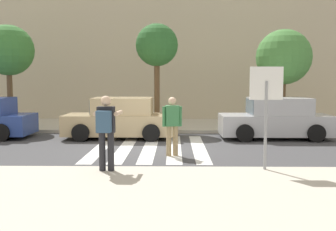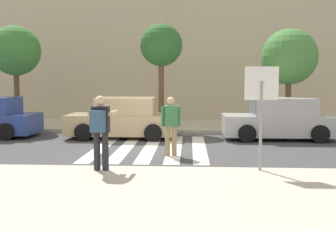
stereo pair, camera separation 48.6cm
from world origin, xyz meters
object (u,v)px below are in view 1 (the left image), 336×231
(stop_sign, at_px, (266,95))
(street_tree_center, at_px, (157,46))
(parked_car_tan, at_px, (120,119))
(street_tree_west, at_px, (8,51))
(pedestrian_crossing, at_px, (172,123))
(parked_car_silver, at_px, (276,119))
(street_tree_east, at_px, (284,57))
(photographer_with_backpack, at_px, (106,126))

(stop_sign, bearing_deg, street_tree_center, 109.83)
(parked_car_tan, distance_m, street_tree_west, 6.30)
(pedestrian_crossing, xyz_separation_m, parked_car_silver, (3.90, 3.46, -0.25))
(parked_car_tan, xyz_separation_m, street_tree_east, (6.70, 2.06, 2.44))
(pedestrian_crossing, distance_m, street_tree_west, 9.54)
(stop_sign, distance_m, pedestrian_crossing, 3.29)
(stop_sign, height_order, photographer_with_backpack, stop_sign)
(street_tree_east, bearing_deg, street_tree_center, 178.38)
(pedestrian_crossing, bearing_deg, stop_sign, -46.47)
(photographer_with_backpack, bearing_deg, street_tree_east, 52.38)
(pedestrian_crossing, bearing_deg, parked_car_silver, 41.53)
(stop_sign, xyz_separation_m, parked_car_tan, (-4.17, 5.75, -1.15))
(street_tree_center, height_order, street_tree_east, street_tree_center)
(photographer_with_backpack, xyz_separation_m, parked_car_silver, (5.40, 5.99, -0.44))
(pedestrian_crossing, bearing_deg, parked_car_tan, 120.01)
(street_tree_center, bearing_deg, pedestrian_crossing, -83.03)
(street_tree_center, bearing_deg, parked_car_tan, -120.51)
(parked_car_silver, distance_m, street_tree_center, 5.88)
(parked_car_silver, xyz_separation_m, street_tree_center, (-4.59, 2.21, 2.93))
(photographer_with_backpack, distance_m, street_tree_west, 10.32)
(parked_car_tan, relative_size, street_tree_center, 0.91)
(photographer_with_backpack, xyz_separation_m, street_tree_west, (-5.67, 8.31, 2.31))
(street_tree_center, xyz_separation_m, street_tree_east, (5.40, -0.15, -0.49))
(parked_car_tan, bearing_deg, street_tree_west, 155.80)
(parked_car_tan, bearing_deg, stop_sign, -54.01)
(photographer_with_backpack, bearing_deg, street_tree_center, 84.42)
(parked_car_tan, xyz_separation_m, parked_car_silver, (5.90, -0.00, 0.00))
(parked_car_silver, height_order, street_tree_center, street_tree_center)
(parked_car_tan, distance_m, parked_car_silver, 5.90)
(street_tree_west, bearing_deg, stop_sign, -40.82)
(pedestrian_crossing, xyz_separation_m, street_tree_center, (-0.69, 5.67, 2.68))
(pedestrian_crossing, height_order, parked_car_tan, pedestrian_crossing)
(parked_car_tan, bearing_deg, street_tree_center, 59.49)
(photographer_with_backpack, bearing_deg, parked_car_tan, 94.80)
(parked_car_tan, distance_m, street_tree_east, 7.42)
(stop_sign, height_order, parked_car_tan, stop_sign)
(stop_sign, bearing_deg, street_tree_east, 72.05)
(photographer_with_backpack, height_order, street_tree_west, street_tree_west)
(photographer_with_backpack, distance_m, street_tree_east, 10.35)
(parked_car_silver, relative_size, street_tree_center, 0.91)
(photographer_with_backpack, height_order, parked_car_silver, photographer_with_backpack)
(parked_car_tan, bearing_deg, pedestrian_crossing, -59.99)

